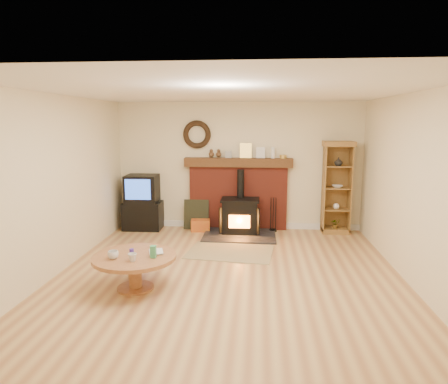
# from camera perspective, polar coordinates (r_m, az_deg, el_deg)

# --- Properties ---
(ground) EXTENTS (5.50, 5.50, 0.00)m
(ground) POSITION_cam_1_polar(r_m,az_deg,el_deg) (5.88, 0.58, -12.03)
(ground) COLOR #A67045
(ground) RESTS_ON ground
(room_shell) EXTENTS (5.02, 5.52, 2.61)m
(room_shell) POSITION_cam_1_polar(r_m,az_deg,el_deg) (5.57, 0.50, 4.97)
(room_shell) COLOR beige
(room_shell) RESTS_ON ground
(chimney_breast) EXTENTS (2.20, 0.22, 1.78)m
(chimney_breast) POSITION_cam_1_polar(r_m,az_deg,el_deg) (8.23, 2.04, 0.18)
(chimney_breast) COLOR maroon
(chimney_breast) RESTS_ON ground
(wood_stove) EXTENTS (1.40, 1.00, 1.26)m
(wood_stove) POSITION_cam_1_polar(r_m,az_deg,el_deg) (7.93, 2.29, -3.60)
(wood_stove) COLOR black
(wood_stove) RESTS_ON ground
(area_rug) EXTENTS (1.53, 1.14, 0.01)m
(area_rug) POSITION_cam_1_polar(r_m,az_deg,el_deg) (6.91, 0.89, -8.56)
(area_rug) COLOR brown
(area_rug) RESTS_ON ground
(tv_unit) EXTENTS (0.79, 0.57, 1.13)m
(tv_unit) POSITION_cam_1_polar(r_m,az_deg,el_deg) (8.42, -11.55, -1.59)
(tv_unit) COLOR black
(tv_unit) RESTS_ON ground
(curio_cabinet) EXTENTS (0.59, 0.42, 1.83)m
(curio_cabinet) POSITION_cam_1_polar(r_m,az_deg,el_deg) (8.23, 15.77, 0.65)
(curio_cabinet) COLOR brown
(curio_cabinet) RESTS_ON ground
(firelog_box) EXTENTS (0.40, 0.28, 0.24)m
(firelog_box) POSITION_cam_1_polar(r_m,az_deg,el_deg) (8.19, -3.38, -4.78)
(firelog_box) COLOR gold
(firelog_box) RESTS_ON ground
(leaning_painting) EXTENTS (0.52, 0.14, 0.61)m
(leaning_painting) POSITION_cam_1_polar(r_m,az_deg,el_deg) (8.30, -3.98, -3.22)
(leaning_painting) COLOR black
(leaning_painting) RESTS_ON ground
(fire_tools) EXTENTS (0.16, 0.16, 0.70)m
(fire_tools) POSITION_cam_1_polar(r_m,az_deg,el_deg) (8.20, 7.01, -4.70)
(fire_tools) COLOR black
(fire_tools) RESTS_ON ground
(coffee_table) EXTENTS (1.11, 1.11, 0.63)m
(coffee_table) POSITION_cam_1_polar(r_m,az_deg,el_deg) (5.48, -12.68, -9.71)
(coffee_table) COLOR brown
(coffee_table) RESTS_ON ground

